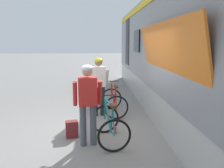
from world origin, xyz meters
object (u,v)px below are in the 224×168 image
object	(u,v)px
bicycle_near_teal	(109,125)
water_bottle_near_the_bikes	(115,130)
backpack_on_platform	(72,129)
cyclist_near_in_red	(88,98)
bicycle_far_red	(114,102)
cyclist_far_in_white	(99,82)

from	to	relation	value
bicycle_near_teal	water_bottle_near_the_bikes	bearing A→B (deg)	69.51
bicycle_near_teal	backpack_on_platform	distance (m)	0.94
bicycle_near_teal	backpack_on_platform	size ratio (longest dim) A/B	2.92
backpack_on_platform	water_bottle_near_the_bikes	distance (m)	1.05
cyclist_near_in_red	bicycle_far_red	distance (m)	2.31
water_bottle_near_the_bikes	bicycle_far_red	bearing A→B (deg)	87.04
cyclist_near_in_red	bicycle_far_red	bearing A→B (deg)	71.35
cyclist_near_in_red	bicycle_far_red	world-z (taller)	cyclist_near_in_red
cyclist_far_in_white	cyclist_near_in_red	bearing A→B (deg)	-97.18
cyclist_far_in_white	bicycle_far_red	bearing A→B (deg)	11.77
cyclist_near_in_red	cyclist_far_in_white	world-z (taller)	same
cyclist_far_in_white	bicycle_far_red	distance (m)	0.80
cyclist_near_in_red	backpack_on_platform	size ratio (longest dim) A/B	4.40
cyclist_near_in_red	bicycle_near_teal	distance (m)	0.81
cyclist_far_in_white	backpack_on_platform	bearing A→B (deg)	-112.52
cyclist_far_in_white	water_bottle_near_the_bikes	world-z (taller)	cyclist_far_in_white
backpack_on_platform	water_bottle_near_the_bikes	xyz separation A→B (m)	(1.03, 0.15, -0.11)
cyclist_near_in_red	bicycle_far_red	size ratio (longest dim) A/B	1.56
cyclist_near_in_red	bicycle_near_teal	xyz separation A→B (m)	(0.46, 0.12, -0.65)
cyclist_far_in_white	backpack_on_platform	xyz separation A→B (m)	(-0.65, -1.58, -0.85)
bicycle_near_teal	water_bottle_near_the_bikes	size ratio (longest dim) A/B	6.28
bicycle_far_red	water_bottle_near_the_bikes	bearing A→B (deg)	-92.96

